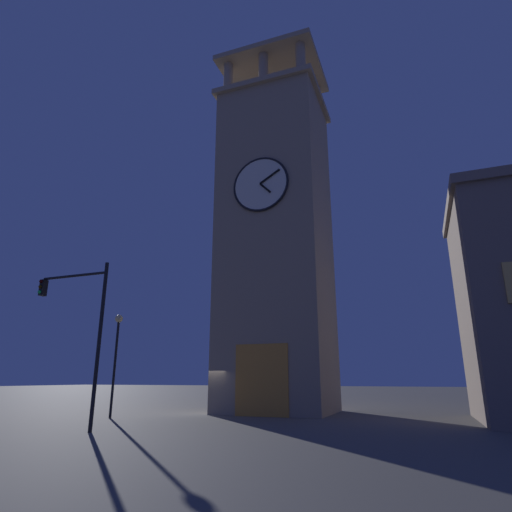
% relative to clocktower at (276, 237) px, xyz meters
% --- Properties ---
extents(ground_plane, '(200.00, 200.00, 0.00)m').
position_rel_clocktower_xyz_m(ground_plane, '(3.54, 2.45, -11.60)').
color(ground_plane, '#56544F').
extents(clocktower, '(7.40, 6.73, 28.14)m').
position_rel_clocktower_xyz_m(clocktower, '(0.00, 0.00, 0.00)').
color(clocktower, gray).
rests_on(clocktower, ground_plane).
extents(traffic_signal_near, '(3.74, 0.41, 6.96)m').
position_rel_clocktower_xyz_m(traffic_signal_near, '(4.96, 12.17, -7.03)').
color(traffic_signal_near, black).
rests_on(traffic_signal_near, ground_plane).
extents(street_lamp, '(0.44, 0.44, 5.57)m').
position_rel_clocktower_xyz_m(street_lamp, '(7.31, 6.81, -7.76)').
color(street_lamp, black).
rests_on(street_lamp, ground_plane).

